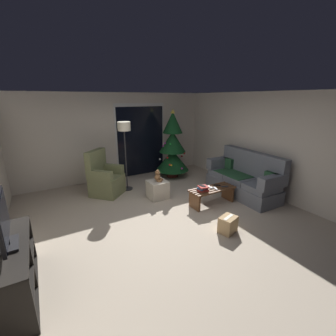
{
  "coord_description": "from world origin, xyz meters",
  "views": [
    {
      "loc": [
        -2.03,
        -3.52,
        2.35
      ],
      "look_at": [
        0.4,
        0.7,
        0.85
      ],
      "focal_mm": 24.47,
      "sensor_mm": 36.0,
      "label": 1
    }
  ],
  "objects_px": {
    "coffee_table": "(212,193)",
    "television": "(3,222)",
    "couch": "(244,179)",
    "christmas_tree": "(173,148)",
    "media_shelf": "(12,276)",
    "teddy_bear_chestnut": "(158,176)",
    "armchair": "(105,179)",
    "remote_black": "(217,185)",
    "book_stack": "(203,189)",
    "cell_phone": "(202,186)",
    "ottoman": "(158,189)",
    "teddy_bear_honey_by_tree": "(158,179)",
    "remote_silver": "(216,189)",
    "cardboard_box_taped_mid_floor": "(228,224)",
    "floor_lamp": "(124,133)",
    "remote_graphite": "(225,187)",
    "remote_white": "(210,187)"
  },
  "relations": [
    {
      "from": "coffee_table",
      "to": "television",
      "type": "distance_m",
      "value": 3.9
    },
    {
      "from": "couch",
      "to": "christmas_tree",
      "type": "distance_m",
      "value": 2.28
    },
    {
      "from": "media_shelf",
      "to": "teddy_bear_chestnut",
      "type": "distance_m",
      "value": 3.37
    },
    {
      "from": "media_shelf",
      "to": "armchair",
      "type": "bearing_deg",
      "value": 55.33
    },
    {
      "from": "couch",
      "to": "television",
      "type": "height_order",
      "value": "television"
    },
    {
      "from": "remote_black",
      "to": "armchair",
      "type": "distance_m",
      "value": 2.75
    },
    {
      "from": "coffee_table",
      "to": "media_shelf",
      "type": "height_order",
      "value": "media_shelf"
    },
    {
      "from": "book_stack",
      "to": "teddy_bear_chestnut",
      "type": "distance_m",
      "value": 1.13
    },
    {
      "from": "coffee_table",
      "to": "remote_black",
      "type": "distance_m",
      "value": 0.26
    },
    {
      "from": "cell_phone",
      "to": "ottoman",
      "type": "relative_size",
      "value": 0.33
    },
    {
      "from": "cell_phone",
      "to": "ottoman",
      "type": "xyz_separation_m",
      "value": [
        -0.63,
        0.92,
        -0.29
      ]
    },
    {
      "from": "book_stack",
      "to": "teddy_bear_honey_by_tree",
      "type": "distance_m",
      "value": 1.85
    },
    {
      "from": "remote_silver",
      "to": "ottoman",
      "type": "distance_m",
      "value": 1.39
    },
    {
      "from": "christmas_tree",
      "to": "media_shelf",
      "type": "distance_m",
      "value": 5.0
    },
    {
      "from": "remote_silver",
      "to": "media_shelf",
      "type": "relative_size",
      "value": 0.11
    },
    {
      "from": "cardboard_box_taped_mid_floor",
      "to": "teddy_bear_chestnut",
      "type": "bearing_deg",
      "value": 101.59
    },
    {
      "from": "remote_black",
      "to": "armchair",
      "type": "height_order",
      "value": "armchair"
    },
    {
      "from": "couch",
      "to": "floor_lamp",
      "type": "bearing_deg",
      "value": 144.18
    },
    {
      "from": "coffee_table",
      "to": "floor_lamp",
      "type": "distance_m",
      "value": 2.6
    },
    {
      "from": "remote_graphite",
      "to": "teddy_bear_honey_by_tree",
      "type": "xyz_separation_m",
      "value": [
        -0.76,
        1.88,
        -0.28
      ]
    },
    {
      "from": "book_stack",
      "to": "teddy_bear_honey_by_tree",
      "type": "bearing_deg",
      "value": 95.65
    },
    {
      "from": "media_shelf",
      "to": "teddy_bear_chestnut",
      "type": "relative_size",
      "value": 4.91
    },
    {
      "from": "media_shelf",
      "to": "remote_silver",
      "type": "bearing_deg",
      "value": 11.48
    },
    {
      "from": "remote_white",
      "to": "teddy_bear_honey_by_tree",
      "type": "bearing_deg",
      "value": 101.6
    },
    {
      "from": "book_stack",
      "to": "cell_phone",
      "type": "bearing_deg",
      "value": 94.75
    },
    {
      "from": "television",
      "to": "ottoman",
      "type": "bearing_deg",
      "value": 31.34
    },
    {
      "from": "remote_white",
      "to": "media_shelf",
      "type": "relative_size",
      "value": 0.11
    },
    {
      "from": "coffee_table",
      "to": "remote_white",
      "type": "bearing_deg",
      "value": 120.65
    },
    {
      "from": "remote_silver",
      "to": "television",
      "type": "distance_m",
      "value": 3.89
    },
    {
      "from": "armchair",
      "to": "teddy_bear_honey_by_tree",
      "type": "relative_size",
      "value": 3.96
    },
    {
      "from": "remote_black",
      "to": "teddy_bear_honey_by_tree",
      "type": "bearing_deg",
      "value": -115.76
    },
    {
      "from": "book_stack",
      "to": "teddy_bear_chestnut",
      "type": "xyz_separation_m",
      "value": [
        -0.62,
        0.94,
        0.11
      ]
    },
    {
      "from": "television",
      "to": "teddy_bear_chestnut",
      "type": "distance_m",
      "value": 3.34
    },
    {
      "from": "remote_graphite",
      "to": "armchair",
      "type": "relative_size",
      "value": 0.14
    },
    {
      "from": "book_stack",
      "to": "teddy_bear_chestnut",
      "type": "bearing_deg",
      "value": 123.63
    },
    {
      "from": "remote_white",
      "to": "teddy_bear_honey_by_tree",
      "type": "height_order",
      "value": "remote_white"
    },
    {
      "from": "ottoman",
      "to": "remote_silver",
      "type": "bearing_deg",
      "value": -46.67
    },
    {
      "from": "couch",
      "to": "television",
      "type": "distance_m",
      "value": 4.93
    },
    {
      "from": "christmas_tree",
      "to": "television",
      "type": "bearing_deg",
      "value": -143.73
    },
    {
      "from": "remote_white",
      "to": "media_shelf",
      "type": "xyz_separation_m",
      "value": [
        -3.74,
        -0.89,
        -0.06
      ]
    },
    {
      "from": "remote_graphite",
      "to": "remote_silver",
      "type": "distance_m",
      "value": 0.26
    },
    {
      "from": "couch",
      "to": "cardboard_box_taped_mid_floor",
      "type": "distance_m",
      "value": 1.94
    },
    {
      "from": "remote_silver",
      "to": "christmas_tree",
      "type": "distance_m",
      "value": 2.25
    },
    {
      "from": "remote_graphite",
      "to": "remote_white",
      "type": "height_order",
      "value": "same"
    },
    {
      "from": "coffee_table",
      "to": "armchair",
      "type": "distance_m",
      "value": 2.65
    },
    {
      "from": "cardboard_box_taped_mid_floor",
      "to": "media_shelf",
      "type": "bearing_deg",
      "value": 176.56
    },
    {
      "from": "coffee_table",
      "to": "remote_graphite",
      "type": "distance_m",
      "value": 0.34
    },
    {
      "from": "media_shelf",
      "to": "remote_white",
      "type": "bearing_deg",
      "value": 13.42
    },
    {
      "from": "armchair",
      "to": "remote_graphite",
      "type": "bearing_deg",
      "value": -39.66
    },
    {
      "from": "cardboard_box_taped_mid_floor",
      "to": "television",
      "type": "bearing_deg",
      "value": 175.53
    }
  ]
}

